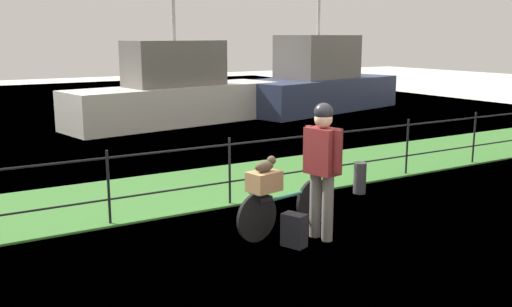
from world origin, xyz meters
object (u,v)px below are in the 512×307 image
(backpack_on_paving, at_px, (294,230))
(moored_boat_far, at_px, (317,83))
(wooden_crate, at_px, (264,181))
(bicycle_main, at_px, (285,208))
(mooring_bollard, at_px, (360,178))
(cyclist_person, at_px, (322,159))
(terrier_dog, at_px, (266,165))
(moored_boat_near, at_px, (176,94))

(backpack_on_paving, xyz_separation_m, moored_boat_far, (8.04, 10.17, 0.69))
(wooden_crate, height_order, moored_boat_far, moored_boat_far)
(bicycle_main, height_order, mooring_bollard, bicycle_main)
(cyclist_person, bearing_deg, moored_boat_far, 53.06)
(bicycle_main, distance_m, wooden_crate, 0.55)
(bicycle_main, distance_m, terrier_dog, 0.69)
(backpack_on_paving, bearing_deg, mooring_bollard, 100.24)
(cyclist_person, xyz_separation_m, backpack_on_paving, (-0.44, -0.05, -0.80))
(backpack_on_paving, relative_size, mooring_bollard, 0.80)
(cyclist_person, bearing_deg, backpack_on_paving, -173.25)
(moored_boat_near, bearing_deg, moored_boat_far, 4.27)
(terrier_dog, distance_m, cyclist_person, 0.69)
(cyclist_person, bearing_deg, wooden_crate, 150.98)
(wooden_crate, xyz_separation_m, terrier_dog, (0.02, 0.00, 0.20))
(wooden_crate, bearing_deg, terrier_dog, 10.95)
(backpack_on_paving, bearing_deg, terrier_dog, 179.22)
(terrier_dog, bearing_deg, moored_boat_far, 50.02)
(wooden_crate, distance_m, moored_boat_near, 9.82)
(terrier_dog, height_order, backpack_on_paving, terrier_dog)
(bicycle_main, height_order, wooden_crate, wooden_crate)
(bicycle_main, height_order, terrier_dog, terrier_dog)
(cyclist_person, relative_size, moored_boat_far, 0.26)
(mooring_bollard, relative_size, moored_boat_far, 0.08)
(backpack_on_paving, bearing_deg, bicycle_main, 136.61)
(wooden_crate, relative_size, mooring_bollard, 0.77)
(cyclist_person, xyz_separation_m, mooring_bollard, (1.80, 1.34, -0.75))
(cyclist_person, distance_m, mooring_bollard, 2.37)
(mooring_bollard, bearing_deg, backpack_on_paving, -148.10)
(backpack_on_paving, xyz_separation_m, moored_boat_near, (2.74, 9.77, 0.65))
(wooden_crate, relative_size, moored_boat_near, 0.06)
(backpack_on_paving, relative_size, moored_boat_near, 0.06)
(wooden_crate, height_order, mooring_bollard, wooden_crate)
(moored_boat_near, bearing_deg, backpack_on_paving, -105.68)
(bicycle_main, height_order, moored_boat_far, moored_boat_far)
(cyclist_person, xyz_separation_m, moored_boat_near, (2.31, 9.72, -0.16))
(wooden_crate, distance_m, mooring_bollard, 2.66)
(bicycle_main, relative_size, mooring_bollard, 3.23)
(moored_boat_near, bearing_deg, cyclist_person, -103.35)
(moored_boat_far, bearing_deg, bicycle_main, -128.99)
(terrier_dog, relative_size, cyclist_person, 0.19)
(bicycle_main, relative_size, backpack_on_paving, 4.01)
(terrier_dog, height_order, moored_boat_far, moored_boat_far)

